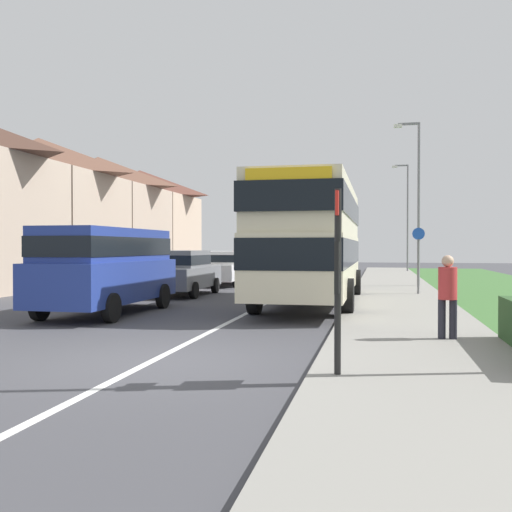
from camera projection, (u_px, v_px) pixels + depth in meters
name	position (u px, v px, depth m)	size (l,w,h in m)	color
ground_plane	(152.00, 361.00, 9.26)	(120.00, 120.00, 0.00)	#424247
lane_marking_centre	(256.00, 309.00, 17.08)	(0.14, 60.00, 0.01)	silver
pavement_near_side	(406.00, 318.00, 14.25)	(3.20, 68.00, 0.12)	gray
double_decker_bus	(312.00, 237.00, 18.09)	(2.80, 9.99, 3.70)	beige
parked_van_blue	(107.00, 263.00, 15.74)	(2.11, 5.47, 2.32)	navy
parked_car_grey	(182.00, 271.00, 21.75)	(1.99, 4.37, 1.69)	slate
parked_car_white	(225.00, 266.00, 27.41)	(1.97, 4.55, 1.62)	silver
parked_car_red	(252.00, 263.00, 32.72)	(1.95, 4.24, 1.60)	#B21E1E
pedestrian_at_stop	(448.00, 293.00, 10.72)	(0.34, 0.34, 1.67)	#23232D
bus_stop_sign	(338.00, 268.00, 7.74)	(0.09, 0.52, 2.60)	black
cycle_route_sign	(418.00, 258.00, 21.08)	(0.44, 0.08, 2.52)	slate
street_lamp_mid	(416.00, 193.00, 25.39)	(1.14, 0.20, 7.27)	slate
street_lamp_far	(406.00, 211.00, 40.89)	(1.14, 0.20, 7.62)	slate
house_terrace_far_side	(71.00, 214.00, 32.68)	(7.36, 25.48, 7.38)	tan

